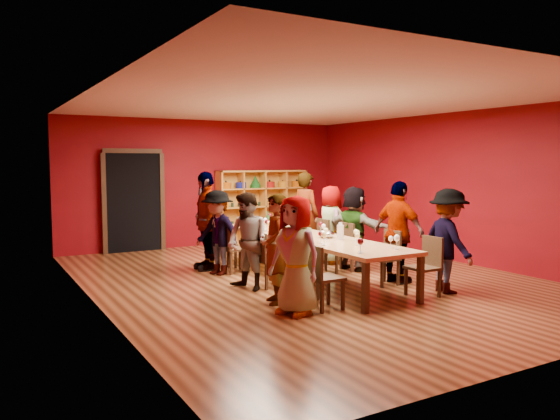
# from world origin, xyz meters

# --- Properties ---
(room_shell) EXTENTS (7.10, 9.10, 3.04)m
(room_shell) POSITION_xyz_m (0.00, 0.00, 1.50)
(room_shell) COLOR #4F2815
(room_shell) RESTS_ON ground
(tasting_table) EXTENTS (1.10, 4.50, 0.75)m
(tasting_table) POSITION_xyz_m (0.00, 0.00, 0.70)
(tasting_table) COLOR #BA804D
(tasting_table) RESTS_ON ground
(doorway) EXTENTS (1.40, 0.17, 2.30)m
(doorway) POSITION_xyz_m (-1.80, 4.43, 1.12)
(doorway) COLOR black
(doorway) RESTS_ON ground
(shelving_unit) EXTENTS (2.40, 0.40, 1.80)m
(shelving_unit) POSITION_xyz_m (1.40, 4.32, 0.98)
(shelving_unit) COLOR orange
(shelving_unit) RESTS_ON ground
(chair_person_left_0) EXTENTS (0.42, 0.42, 0.89)m
(chair_person_left_0) POSITION_xyz_m (-0.91, -1.73, 0.50)
(chair_person_left_0) COLOR black
(chair_person_left_0) RESTS_ON ground
(person_left_0) EXTENTS (0.67, 0.87, 1.57)m
(person_left_0) POSITION_xyz_m (-1.31, -1.73, 0.78)
(person_left_0) COLOR #5A82B9
(person_left_0) RESTS_ON ground
(chair_person_left_1) EXTENTS (0.42, 0.42, 0.89)m
(chair_person_left_1) POSITION_xyz_m (-0.91, -1.12, 0.50)
(chair_person_left_1) COLOR black
(chair_person_left_1) RESTS_ON ground
(person_left_1) EXTENTS (0.55, 0.66, 1.56)m
(person_left_1) POSITION_xyz_m (-1.28, -1.12, 0.78)
(person_left_1) COLOR #46454A
(person_left_1) RESTS_ON ground
(chair_person_left_2) EXTENTS (0.42, 0.42, 0.89)m
(chair_person_left_2) POSITION_xyz_m (-0.91, -0.19, 0.50)
(chair_person_left_2) COLOR black
(chair_person_left_2) RESTS_ON ground
(person_left_2) EXTENTS (0.59, 0.83, 1.53)m
(person_left_2) POSITION_xyz_m (-1.24, -0.19, 0.77)
(person_left_2) COLOR #CD8991
(person_left_2) RESTS_ON ground
(chair_person_left_3) EXTENTS (0.42, 0.42, 0.89)m
(chair_person_left_3) POSITION_xyz_m (-0.91, 1.14, 0.50)
(chair_person_left_3) COLOR black
(chair_person_left_3) RESTS_ON ground
(person_left_3) EXTENTS (0.73, 1.05, 1.50)m
(person_left_3) POSITION_xyz_m (-1.18, 1.14, 0.75)
(person_left_3) COLOR silver
(person_left_3) RESTS_ON ground
(chair_person_left_4) EXTENTS (0.42, 0.42, 0.89)m
(chair_person_left_4) POSITION_xyz_m (-0.91, 1.67, 0.50)
(chair_person_left_4) COLOR black
(chair_person_left_4) RESTS_ON ground
(person_left_4) EXTENTS (0.56, 1.10, 1.83)m
(person_left_4) POSITION_xyz_m (-1.18, 1.67, 0.92)
(person_left_4) COLOR #141A39
(person_left_4) RESTS_ON ground
(chair_person_right_0) EXTENTS (0.42, 0.42, 0.89)m
(chair_person_right_0) POSITION_xyz_m (0.91, -1.87, 0.50)
(chair_person_right_0) COLOR black
(chair_person_right_0) RESTS_ON ground
(person_right_0) EXTENTS (0.63, 1.10, 1.60)m
(person_right_0) POSITION_xyz_m (1.35, -1.87, 0.80)
(person_right_0) COLOR #6195C7
(person_right_0) RESTS_ON ground
(chair_person_right_1) EXTENTS (0.42, 0.42, 0.89)m
(chair_person_right_1) POSITION_xyz_m (0.91, -0.98, 0.50)
(chair_person_right_1) COLOR black
(chair_person_right_1) RESTS_ON ground
(person_right_1) EXTENTS (0.60, 1.05, 1.69)m
(person_right_1) POSITION_xyz_m (1.15, -0.98, 0.85)
(person_right_1) COLOR #535459
(person_right_1) RESTS_ON ground
(chair_person_right_2) EXTENTS (0.42, 0.42, 0.89)m
(chair_person_right_2) POSITION_xyz_m (0.91, 0.25, 0.50)
(chair_person_right_2) COLOR black
(chair_person_right_2) RESTS_ON ground
(person_right_2) EXTENTS (0.65, 1.50, 1.56)m
(person_right_2) POSITION_xyz_m (1.18, 0.25, 0.78)
(person_right_2) COLOR pink
(person_right_2) RESTS_ON ground
(chair_person_right_3) EXTENTS (0.42, 0.42, 0.89)m
(chair_person_right_3) POSITION_xyz_m (0.91, 1.04, 0.50)
(chair_person_right_3) COLOR black
(chair_person_right_3) RESTS_ON ground
(person_right_3) EXTENTS (0.53, 0.81, 1.54)m
(person_right_3) POSITION_xyz_m (1.20, 1.04, 0.77)
(person_right_3) COLOR #121433
(person_right_3) RESTS_ON ground
(chair_person_right_4) EXTENTS (0.42, 0.42, 0.89)m
(chair_person_right_4) POSITION_xyz_m (0.91, 1.90, 0.50)
(chair_person_right_4) COLOR black
(chair_person_right_4) RESTS_ON ground
(person_right_4) EXTENTS (0.64, 0.76, 1.79)m
(person_right_4) POSITION_xyz_m (1.17, 1.90, 0.90)
(person_right_4) COLOR #6187C9
(person_right_4) RESTS_ON ground
(wine_glass_0) EXTENTS (0.08, 0.08, 0.19)m
(wine_glass_0) POSITION_xyz_m (-0.29, -0.81, 0.89)
(wine_glass_0) COLOR silver
(wine_glass_0) RESTS_ON tasting_table
(wine_glass_1) EXTENTS (0.09, 0.09, 0.22)m
(wine_glass_1) POSITION_xyz_m (-0.38, -1.03, 0.91)
(wine_glass_1) COLOR silver
(wine_glass_1) RESTS_ON tasting_table
(wine_glass_2) EXTENTS (0.08, 0.08, 0.19)m
(wine_glass_2) POSITION_xyz_m (-0.31, 1.93, 0.89)
(wine_glass_2) COLOR silver
(wine_glass_2) RESTS_ON tasting_table
(wine_glass_3) EXTENTS (0.09, 0.09, 0.22)m
(wine_glass_3) POSITION_xyz_m (-0.36, -1.89, 0.91)
(wine_glass_3) COLOR silver
(wine_glass_3) RESTS_ON tasting_table
(wine_glass_4) EXTENTS (0.07, 0.07, 0.18)m
(wine_glass_4) POSITION_xyz_m (0.30, -0.97, 0.88)
(wine_glass_4) COLOR silver
(wine_glass_4) RESTS_ON tasting_table
(wine_glass_5) EXTENTS (0.08, 0.08, 0.19)m
(wine_glass_5) POSITION_xyz_m (0.05, -1.29, 0.89)
(wine_glass_5) COLOR silver
(wine_glass_5) RESTS_ON tasting_table
(wine_glass_6) EXTENTS (0.08, 0.08, 0.21)m
(wine_glass_6) POSITION_xyz_m (0.36, 0.14, 0.90)
(wine_glass_6) COLOR silver
(wine_glass_6) RESTS_ON tasting_table
(wine_glass_7) EXTENTS (0.08, 0.08, 0.20)m
(wine_glass_7) POSITION_xyz_m (-0.14, 1.27, 0.90)
(wine_glass_7) COLOR silver
(wine_glass_7) RESTS_ON tasting_table
(wine_glass_8) EXTENTS (0.09, 0.09, 0.22)m
(wine_glass_8) POSITION_xyz_m (0.07, 0.42, 0.91)
(wine_glass_8) COLOR silver
(wine_glass_8) RESTS_ON tasting_table
(wine_glass_9) EXTENTS (0.07, 0.07, 0.18)m
(wine_glass_9) POSITION_xyz_m (0.27, 1.63, 0.88)
(wine_glass_9) COLOR silver
(wine_glass_9) RESTS_ON tasting_table
(wine_glass_10) EXTENTS (0.08, 0.08, 0.19)m
(wine_glass_10) POSITION_xyz_m (-0.31, 0.82, 0.89)
(wine_glass_10) COLOR silver
(wine_glass_10) RESTS_ON tasting_table
(wine_glass_11) EXTENTS (0.09, 0.09, 0.22)m
(wine_glass_11) POSITION_xyz_m (0.28, 0.88, 0.91)
(wine_glass_11) COLOR silver
(wine_glass_11) RESTS_ON tasting_table
(wine_glass_12) EXTENTS (0.09, 0.09, 0.22)m
(wine_glass_12) POSITION_xyz_m (-0.33, -0.06, 0.91)
(wine_glass_12) COLOR silver
(wine_glass_12) RESTS_ON tasting_table
(wine_glass_13) EXTENTS (0.07, 0.07, 0.18)m
(wine_glass_13) POSITION_xyz_m (-0.29, -1.79, 0.88)
(wine_glass_13) COLOR silver
(wine_glass_13) RESTS_ON tasting_table
(wine_glass_14) EXTENTS (0.09, 0.09, 0.22)m
(wine_glass_14) POSITION_xyz_m (0.30, 1.89, 0.91)
(wine_glass_14) COLOR silver
(wine_glass_14) RESTS_ON tasting_table
(wine_glass_15) EXTENTS (0.08, 0.08, 0.19)m
(wine_glass_15) POSITION_xyz_m (0.01, -0.53, 0.89)
(wine_glass_15) COLOR silver
(wine_glass_15) RESTS_ON tasting_table
(wine_glass_16) EXTENTS (0.07, 0.07, 0.18)m
(wine_glass_16) POSITION_xyz_m (-0.30, -0.01, 0.88)
(wine_glass_16) COLOR silver
(wine_glass_16) RESTS_ON tasting_table
(wine_glass_17) EXTENTS (0.08, 0.08, 0.21)m
(wine_glass_17) POSITION_xyz_m (-0.29, 0.94, 0.90)
(wine_glass_17) COLOR silver
(wine_glass_17) RESTS_ON tasting_table
(wine_glass_18) EXTENTS (0.09, 0.09, 0.22)m
(wine_glass_18) POSITION_xyz_m (0.31, -1.87, 0.91)
(wine_glass_18) COLOR silver
(wine_glass_18) RESTS_ON tasting_table
(wine_glass_19) EXTENTS (0.08, 0.08, 0.20)m
(wine_glass_19) POSITION_xyz_m (-0.33, 1.79, 0.90)
(wine_glass_19) COLOR silver
(wine_glass_19) RESTS_ON tasting_table
(wine_glass_20) EXTENTS (0.08, 0.08, 0.19)m
(wine_glass_20) POSITION_xyz_m (0.32, 0.80, 0.89)
(wine_glass_20) COLOR silver
(wine_glass_20) RESTS_ON tasting_table
(wine_glass_21) EXTENTS (0.07, 0.07, 0.18)m
(wine_glass_21) POSITION_xyz_m (0.33, -1.72, 0.88)
(wine_glass_21) COLOR silver
(wine_glass_21) RESTS_ON tasting_table
(wine_glass_22) EXTENTS (0.07, 0.07, 0.18)m
(wine_glass_22) POSITION_xyz_m (0.35, -0.86, 0.88)
(wine_glass_22) COLOR silver
(wine_glass_22) RESTS_ON tasting_table
(wine_glass_23) EXTENTS (0.08, 0.08, 0.19)m
(wine_glass_23) POSITION_xyz_m (0.32, -0.00, 0.89)
(wine_glass_23) COLOR silver
(wine_glass_23) RESTS_ON tasting_table
(spittoon_bowl) EXTENTS (0.27, 0.27, 0.15)m
(spittoon_bowl) POSITION_xyz_m (0.13, -0.36, 0.81)
(spittoon_bowl) COLOR #B0B2B7
(spittoon_bowl) RESTS_ON tasting_table
(carafe_a) EXTENTS (0.11, 0.11, 0.23)m
(carafe_a) POSITION_xyz_m (-0.10, 0.29, 0.85)
(carafe_a) COLOR silver
(carafe_a) RESTS_ON tasting_table
(carafe_b) EXTENTS (0.12, 0.12, 0.28)m
(carafe_b) POSITION_xyz_m (0.20, -0.65, 0.88)
(carafe_b) COLOR silver
(carafe_b) RESTS_ON tasting_table
(wine_bottle) EXTENTS (0.08, 0.08, 0.27)m
(wine_bottle) POSITION_xyz_m (0.17, 1.75, 0.85)
(wine_bottle) COLOR #14381B
(wine_bottle) RESTS_ON tasting_table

